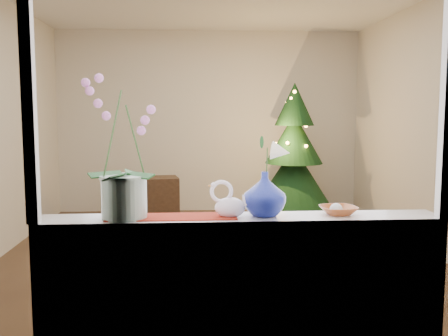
# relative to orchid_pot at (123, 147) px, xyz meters

# --- Properties ---
(ground) EXTENTS (5.00, 5.00, 0.00)m
(ground) POSITION_rel_orchid_pot_xyz_m (0.63, 2.37, -1.30)
(ground) COLOR #341F15
(ground) RESTS_ON ground
(wall_back) EXTENTS (4.50, 0.10, 2.70)m
(wall_back) POSITION_rel_orchid_pot_xyz_m (0.63, 4.87, 0.05)
(wall_back) COLOR beige
(wall_back) RESTS_ON ground
(wall_front) EXTENTS (4.50, 0.10, 2.70)m
(wall_front) POSITION_rel_orchid_pot_xyz_m (0.63, -0.13, 0.05)
(wall_front) COLOR beige
(wall_front) RESTS_ON ground
(wall_right) EXTENTS (0.10, 5.00, 2.70)m
(wall_right) POSITION_rel_orchid_pot_xyz_m (2.88, 2.37, 0.05)
(wall_right) COLOR beige
(wall_right) RESTS_ON ground
(window_apron) EXTENTS (2.20, 0.08, 0.88)m
(window_apron) POSITION_rel_orchid_pot_xyz_m (0.63, -0.09, -0.86)
(window_apron) COLOR white
(window_apron) RESTS_ON ground
(windowsill) EXTENTS (2.20, 0.26, 0.04)m
(windowsill) POSITION_rel_orchid_pot_xyz_m (0.63, 0.00, -0.40)
(windowsill) COLOR white
(windowsill) RESTS_ON window_apron
(window_frame) EXTENTS (2.22, 0.06, 1.60)m
(window_frame) POSITION_rel_orchid_pot_xyz_m (0.63, -0.10, 0.40)
(window_frame) COLOR white
(window_frame) RESTS_ON windowsill
(runner) EXTENTS (0.70, 0.20, 0.01)m
(runner) POSITION_rel_orchid_pot_xyz_m (0.25, 0.00, -0.38)
(runner) COLOR maroon
(runner) RESTS_ON windowsill
(orchid_pot) EXTENTS (0.32, 0.32, 0.77)m
(orchid_pot) POSITION_rel_orchid_pot_xyz_m (0.00, 0.00, 0.00)
(orchid_pot) COLOR beige
(orchid_pot) RESTS_ON windowsill
(swan) EXTENTS (0.24, 0.13, 0.19)m
(swan) POSITION_rel_orchid_pot_xyz_m (0.57, -0.01, -0.29)
(swan) COLOR white
(swan) RESTS_ON windowsill
(blue_vase) EXTENTS (0.31, 0.31, 0.28)m
(blue_vase) POSITION_rel_orchid_pot_xyz_m (0.76, 0.01, -0.24)
(blue_vase) COLOR navy
(blue_vase) RESTS_ON windowsill
(lily) EXTENTS (0.16, 0.09, 0.21)m
(lily) POSITION_rel_orchid_pot_xyz_m (0.76, 0.01, 0.00)
(lily) COLOR white
(lily) RESTS_ON blue_vase
(paperweight) EXTENTS (0.09, 0.09, 0.07)m
(paperweight) POSITION_rel_orchid_pot_xyz_m (1.15, -0.02, -0.35)
(paperweight) COLOR silver
(paperweight) RESTS_ON windowsill
(amber_dish) EXTENTS (0.20, 0.20, 0.04)m
(amber_dish) POSITION_rel_orchid_pot_xyz_m (1.17, 0.02, -0.36)
(amber_dish) COLOR #994A22
(amber_dish) RESTS_ON windowsill
(xmas_tree) EXTENTS (1.26, 1.26, 1.89)m
(xmas_tree) POSITION_rel_orchid_pot_xyz_m (1.76, 4.07, -0.36)
(xmas_tree) COLOR black
(xmas_tree) RESTS_ON ground
(side_table) EXTENTS (0.91, 0.56, 0.64)m
(side_table) POSITION_rel_orchid_pot_xyz_m (-0.25, 3.89, -0.98)
(side_table) COLOR black
(side_table) RESTS_ON ground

